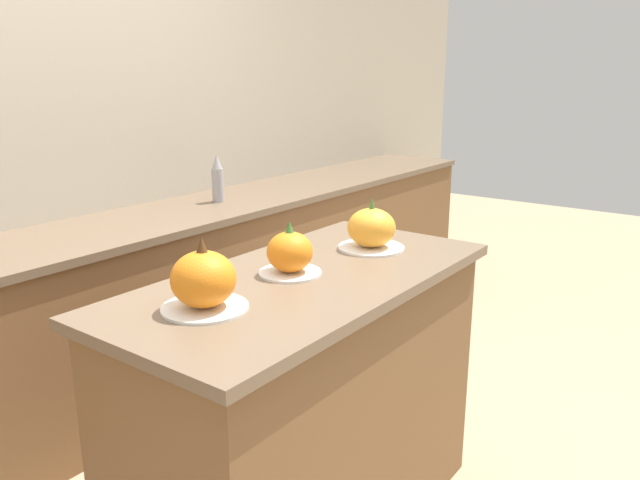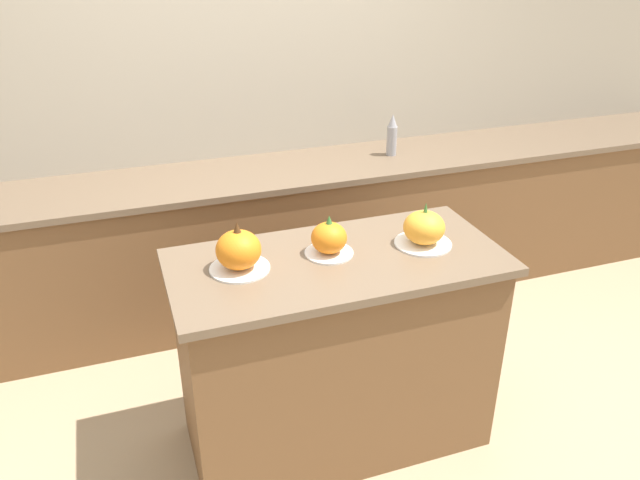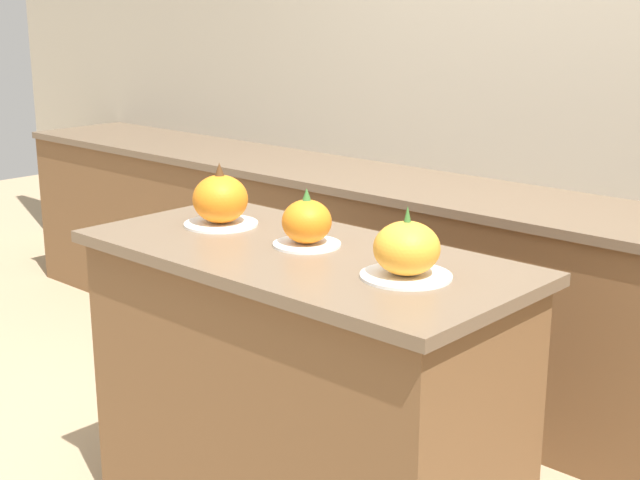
# 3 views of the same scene
# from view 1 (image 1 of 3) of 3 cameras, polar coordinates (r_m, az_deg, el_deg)

# --- Properties ---
(wall_back) EXTENTS (8.00, 0.06, 2.50)m
(wall_back) POSITION_cam_1_polar(r_m,az_deg,el_deg) (3.04, -24.77, 8.29)
(wall_back) COLOR #B2A893
(wall_back) RESTS_ON ground_plane
(kitchen_island) EXTENTS (1.34, 0.64, 0.93)m
(kitchen_island) POSITION_cam_1_polar(r_m,az_deg,el_deg) (2.14, -1.18, -15.07)
(kitchen_island) COLOR brown
(kitchen_island) RESTS_ON ground_plane
(back_counter) EXTENTS (6.00, 0.60, 0.88)m
(back_counter) POSITION_cam_1_polar(r_m,az_deg,el_deg) (2.95, -19.88, -7.65)
(back_counter) COLOR brown
(back_counter) RESTS_ON ground_plane
(pumpkin_cake_left) EXTENTS (0.23, 0.23, 0.20)m
(pumpkin_cake_left) POSITION_cam_1_polar(r_m,az_deg,el_deg) (1.68, -10.61, -3.73)
(pumpkin_cake_left) COLOR white
(pumpkin_cake_left) RESTS_ON kitchen_island
(pumpkin_cake_center) EXTENTS (0.20, 0.20, 0.17)m
(pumpkin_cake_center) POSITION_cam_1_polar(r_m,az_deg,el_deg) (1.94, -2.78, -1.27)
(pumpkin_cake_center) COLOR white
(pumpkin_cake_center) RESTS_ON kitchen_island
(pumpkin_cake_right) EXTENTS (0.24, 0.24, 0.19)m
(pumpkin_cake_right) POSITION_cam_1_polar(r_m,az_deg,el_deg) (2.22, 4.64, 0.98)
(pumpkin_cake_right) COLOR white
(pumpkin_cake_right) RESTS_ON kitchen_island
(bottle_tall) EXTENTS (0.06, 0.06, 0.25)m
(bottle_tall) POSITION_cam_1_polar(r_m,az_deg,el_deg) (3.29, -9.35, 5.51)
(bottle_tall) COLOR #99999E
(bottle_tall) RESTS_ON back_counter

